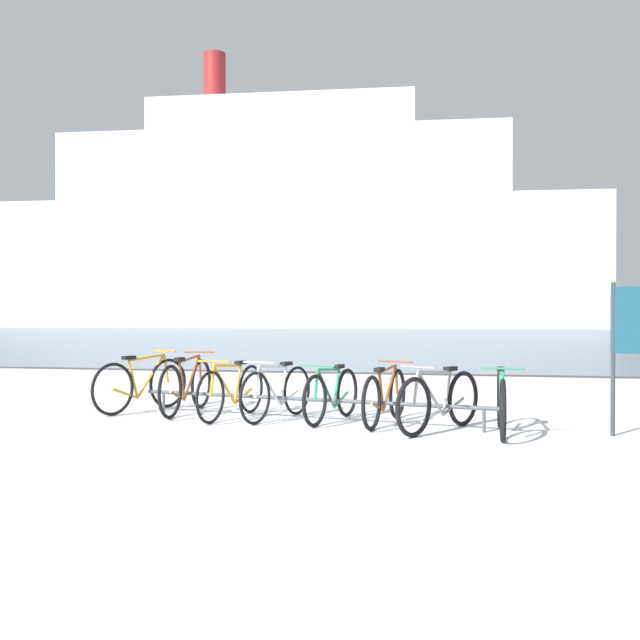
# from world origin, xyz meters

# --- Properties ---
(ground) EXTENTS (80.00, 132.00, 0.08)m
(ground) POSITION_xyz_m (0.00, 53.90, -0.04)
(ground) COLOR white
(bike_rack) EXTENTS (4.81, 1.01, 0.31)m
(bike_rack) POSITION_xyz_m (0.11, 2.78, 0.27)
(bike_rack) COLOR #4C5156
(bike_rack) RESTS_ON ground
(bicycle_0) EXTENTS (0.74, 1.61, 0.84)m
(bicycle_0) POSITION_xyz_m (-2.39, 3.23, 0.38)
(bicycle_0) COLOR black
(bicycle_0) RESTS_ON ground
(bicycle_1) EXTENTS (0.46, 1.77, 0.83)m
(bicycle_1) POSITION_xyz_m (-1.70, 3.17, 0.38)
(bicycle_1) COLOR black
(bicycle_1) RESTS_ON ground
(bicycle_2) EXTENTS (0.52, 1.69, 0.78)m
(bicycle_2) POSITION_xyz_m (-0.94, 2.85, 0.36)
(bicycle_2) COLOR black
(bicycle_2) RESTS_ON ground
(bicycle_3) EXTENTS (0.64, 1.57, 0.78)m
(bicycle_3) POSITION_xyz_m (-0.33, 2.86, 0.35)
(bicycle_3) COLOR black
(bicycle_3) RESTS_ON ground
(bicycle_4) EXTENTS (0.56, 1.57, 0.75)m
(bicycle_4) POSITION_xyz_m (0.40, 2.82, 0.34)
(bicycle_4) COLOR black
(bicycle_4) RESTS_ON ground
(bicycle_5) EXTENTS (0.52, 1.68, 0.77)m
(bicycle_5) POSITION_xyz_m (1.09, 2.72, 0.35)
(bicycle_5) COLOR black
(bicycle_5) RESTS_ON ground
(bicycle_6) EXTENTS (0.94, 1.52, 0.79)m
(bicycle_6) POSITION_xyz_m (1.77, 2.31, 0.36)
(bicycle_6) COLOR black
(bicycle_6) RESTS_ON ground
(bicycle_7) EXTENTS (0.46, 1.66, 0.80)m
(bicycle_7) POSITION_xyz_m (2.46, 2.24, 0.36)
(bicycle_7) COLOR black
(bicycle_7) RESTS_ON ground
(info_sign) EXTENTS (0.55, 0.12, 1.73)m
(info_sign) POSITION_xyz_m (3.94, 2.35, 1.15)
(info_sign) COLOR #33383D
(info_sign) RESTS_ON ground
(ferry_ship) EXTENTS (55.52, 15.35, 26.43)m
(ferry_ship) POSITION_xyz_m (-13.37, 60.39, 8.86)
(ferry_ship) COLOR silver
(ferry_ship) RESTS_ON ground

